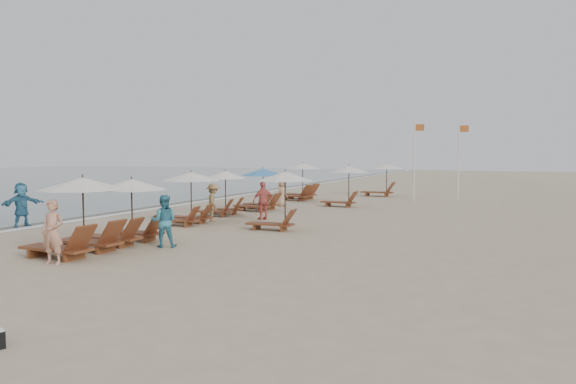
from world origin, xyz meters
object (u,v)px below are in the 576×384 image
at_px(beachgoer_mid_a, 164,221).
at_px(lounger_station_4, 259,188).
at_px(waterline_walker, 22,205).
at_px(beachgoer_mid_b, 213,202).
at_px(lounger_station_5, 298,183).
at_px(lounger_station_3, 222,193).
at_px(flag_pole_near, 415,157).
at_px(beachgoer_far_b, 282,193).
at_px(lounger_station_1, 126,212).
at_px(beachgoer_near, 53,232).
at_px(lounger_station_0, 76,218).
at_px(inland_station_0, 280,192).
at_px(lounger_station_2, 188,195).
at_px(inland_station_2, 382,177).
at_px(beachgoer_far_a, 263,201).
at_px(inland_station_1, 345,181).

bearing_deg(beachgoer_mid_a, lounger_station_4, -107.16).
bearing_deg(waterline_walker, beachgoer_mid_b, -36.96).
relative_size(lounger_station_5, beachgoer_mid_b, 1.71).
xyz_separation_m(lounger_station_3, flag_pole_near, (6.96, 11.18, 1.64)).
xyz_separation_m(beachgoer_mid_b, beachgoer_far_b, (0.04, 7.10, -0.08)).
height_order(lounger_station_5, beachgoer_mid_b, lounger_station_5).
height_order(lounger_station_1, beachgoer_mid_b, lounger_station_1).
bearing_deg(beachgoer_near, lounger_station_0, 96.67).
xyz_separation_m(lounger_station_1, lounger_station_5, (-1.05, 17.28, 0.02)).
bearing_deg(inland_station_0, beachgoer_mid_b, 161.57).
distance_m(beachgoer_mid_a, beachgoer_mid_b, 6.35).
bearing_deg(lounger_station_5, beachgoer_mid_b, -86.46).
distance_m(lounger_station_4, beachgoer_far_b, 2.38).
height_order(lounger_station_2, beachgoer_near, lounger_station_2).
height_order(beachgoer_mid_b, waterline_walker, waterline_walker).
bearing_deg(inland_station_2, beachgoer_far_a, -96.68).
relative_size(inland_station_2, beachgoer_far_a, 1.68).
xyz_separation_m(inland_station_0, beachgoer_near, (-2.86, -8.13, -0.59)).
bearing_deg(lounger_station_0, beachgoer_mid_b, 92.91).
height_order(lounger_station_1, beachgoer_far_b, lounger_station_1).
xyz_separation_m(lounger_station_1, flag_pole_near, (5.80, 19.21, 1.66)).
bearing_deg(inland_station_1, lounger_station_0, -99.73).
xyz_separation_m(lounger_station_2, beachgoer_mid_b, (0.41, 1.33, -0.40)).
distance_m(lounger_station_0, lounger_station_4, 12.93).
bearing_deg(lounger_station_5, lounger_station_4, -85.35).
xyz_separation_m(inland_station_1, beachgoer_near, (-2.44, -17.71, -0.55)).
distance_m(lounger_station_1, beachgoer_mid_a, 1.56).
bearing_deg(inland_station_2, lounger_station_5, -130.84).
distance_m(lounger_station_1, lounger_station_5, 17.31).
height_order(lounger_station_4, beachgoer_mid_b, lounger_station_4).
bearing_deg(flag_pole_near, lounger_station_4, -126.76).
distance_m(lounger_station_4, beachgoer_far_a, 3.93).
height_order(lounger_station_1, beachgoer_far_a, lounger_station_1).
bearing_deg(beachgoer_mid_a, beachgoer_near, 43.50).
bearing_deg(waterline_walker, inland_station_1, -19.50).
xyz_separation_m(inland_station_2, beachgoer_near, (-2.65, -25.47, -0.43)).
relative_size(lounger_station_2, beachgoer_far_b, 1.74).
bearing_deg(beachgoer_near, beachgoer_mid_a, 60.36).
distance_m(inland_station_0, beachgoer_far_a, 3.26).
distance_m(lounger_station_0, lounger_station_2, 6.86).
relative_size(lounger_station_0, beachgoer_mid_a, 1.71).
xyz_separation_m(lounger_station_1, beachgoer_far_a, (1.37, 7.31, -0.18)).
bearing_deg(lounger_station_4, lounger_station_3, -103.15).
bearing_deg(lounger_station_4, flag_pole_near, 53.24).
bearing_deg(lounger_station_1, flag_pole_near, 73.19).
bearing_deg(beachgoer_near, inland_station_1, 71.02).
bearing_deg(lounger_station_2, lounger_station_0, -83.12).
bearing_deg(lounger_station_5, flag_pole_near, 15.71).
bearing_deg(inland_station_0, lounger_station_1, -124.81).
distance_m(inland_station_1, inland_station_2, 7.76).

